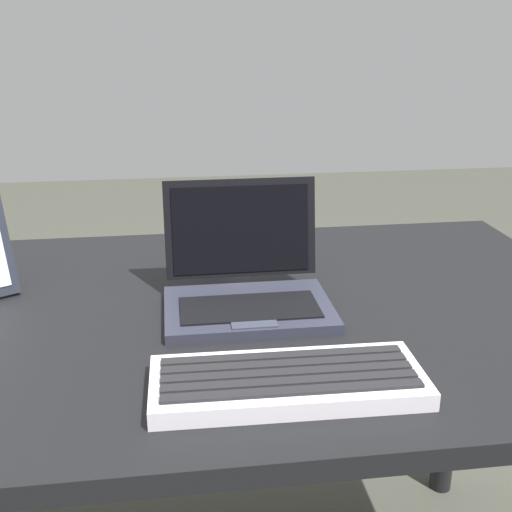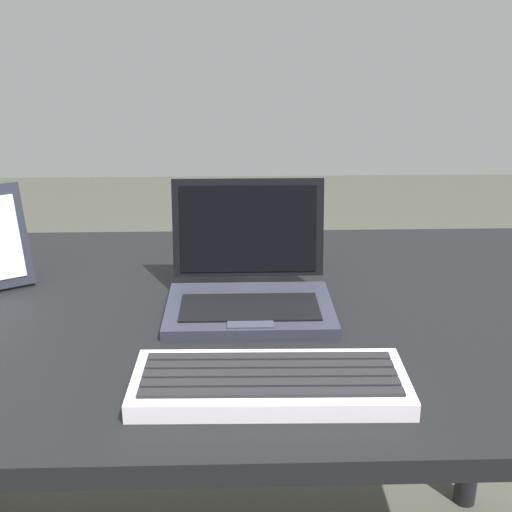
% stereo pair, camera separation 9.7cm
% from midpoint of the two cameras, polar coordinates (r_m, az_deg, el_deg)
% --- Properties ---
extents(desk, '(1.33, 0.80, 0.70)m').
position_cam_midpoint_polar(desk, '(1.09, -1.26, -8.47)').
color(desk, black).
rests_on(desk, ground).
extents(laptop_front, '(0.26, 0.21, 0.19)m').
position_cam_midpoint_polar(laptop_front, '(1.04, 2.08, -2.53)').
color(laptop_front, '#282A37').
rests_on(laptop_front, desk).
extents(external_keyboard, '(0.34, 0.14, 0.03)m').
position_cam_midpoint_polar(external_keyboard, '(0.82, 4.68, -11.12)').
color(external_keyboard, silver).
rests_on(external_keyboard, desk).
extents(coffee_mug, '(0.11, 0.07, 0.09)m').
position_cam_midpoint_polar(coffee_mug, '(1.25, 1.28, 1.79)').
color(coffee_mug, silver).
rests_on(coffee_mug, desk).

